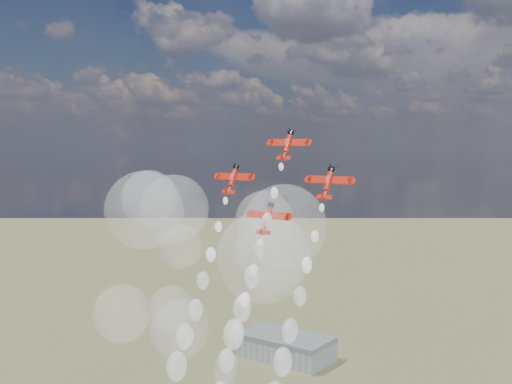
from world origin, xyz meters
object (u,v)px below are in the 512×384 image
Objects in this scene: plane_left at (233,179)px; plane_right at (328,182)px; hangar at (286,347)px; plane_slot at (268,218)px; plane_lead at (287,145)px.

plane_left is 1.00× the size of plane_right.
plane_slot reaches higher than hangar.
plane_right is 1.00× the size of plane_slot.
plane_lead is (103.50, -159.49, 111.00)m from hangar.
plane_slot is (0.00, -7.87, -15.93)m from plane_lead.
plane_lead is at bearing 162.77° from plane_right.
hangar is 4.82× the size of plane_left.
hangar is 225.44m from plane_right.
plane_lead reaches higher than plane_left.
plane_slot is at bearing -162.77° from plane_right.
plane_left is at bearing -162.77° from plane_lead.
plane_slot is at bearing -17.23° from plane_left.
hangar is 4.82× the size of plane_right.
plane_lead is at bearing 17.23° from plane_left.
plane_lead is 1.00× the size of plane_left.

